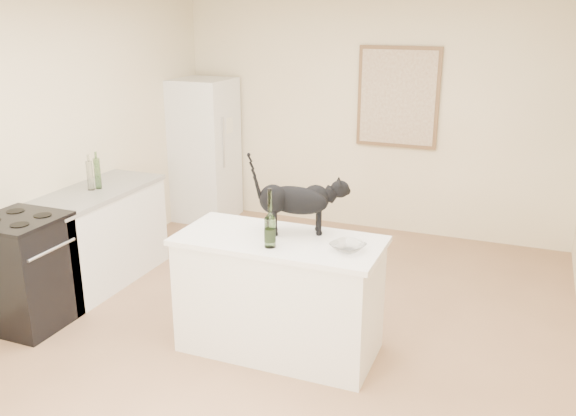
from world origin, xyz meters
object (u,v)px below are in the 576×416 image
at_px(fridge, 204,150).
at_px(stove, 25,273).
at_px(glass_bowl, 348,247).
at_px(black_cat, 295,204).
at_px(wine_bottle, 270,222).

bearing_deg(fridge, stove, -90.00).
height_order(fridge, glass_bowl, fridge).
xyz_separation_m(stove, fridge, (0.00, 2.95, 0.40)).
relative_size(fridge, glass_bowl, 7.54).
relative_size(stove, fridge, 0.53).
distance_m(black_cat, glass_bowl, 0.54).
bearing_deg(stove, wine_bottle, 6.11).
bearing_deg(black_cat, glass_bowl, -47.00).
bearing_deg(wine_bottle, fridge, 127.01).
xyz_separation_m(stove, glass_bowl, (2.58, 0.35, 0.48)).
height_order(stove, black_cat, black_cat).
bearing_deg(fridge, wine_bottle, -52.99).
bearing_deg(wine_bottle, black_cat, 79.34).
bearing_deg(fridge, black_cat, -48.61).
distance_m(stove, fridge, 2.98).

